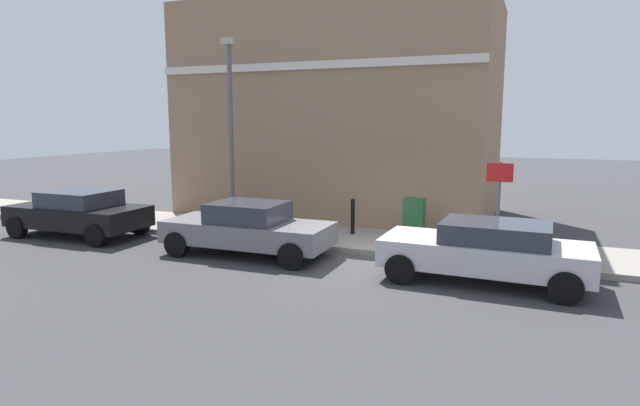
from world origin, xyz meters
The scene contains 10 objects.
ground centered at (0.00, 0.00, 0.00)m, with size 80.00×80.00×0.00m, color #38383A.
sidewalk centered at (1.85, 6.00, 0.07)m, with size 2.70×30.00×0.15m, color gray.
corner_building centered at (6.23, 3.31, 3.68)m, with size 6.16×10.63×7.35m.
car_silver centered at (-0.68, -2.49, 0.71)m, with size 1.92×4.30×1.32m.
car_grey centered at (-0.59, 3.33, 0.70)m, with size 1.87×4.30×1.36m.
car_black centered at (-0.55, 9.07, 0.72)m, with size 2.03×4.09×1.37m.
utility_cabinet centered at (2.12, -0.31, 0.68)m, with size 0.46×0.61×1.15m.
bollard_near_cabinet centered at (2.22, 1.49, 0.70)m, with size 0.14×0.14×1.04m.
street_sign centered at (0.98, -2.57, 1.66)m, with size 0.08×0.60×2.30m.
lamppost centered at (2.19, 5.49, 3.30)m, with size 0.20×0.44×5.72m.
Camera 1 is at (-12.11, -3.41, 3.42)m, focal length 29.88 mm.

